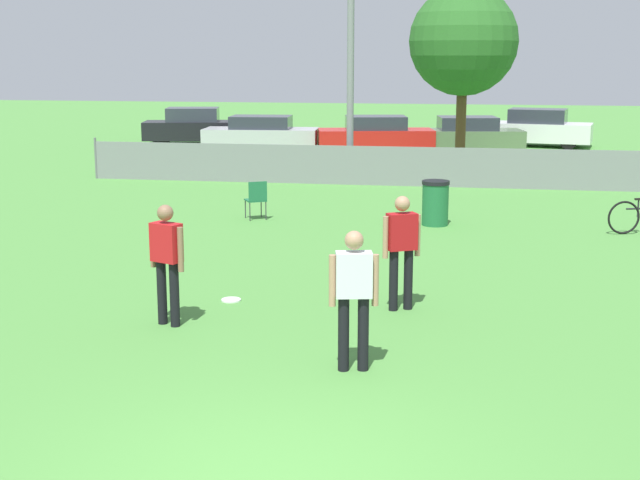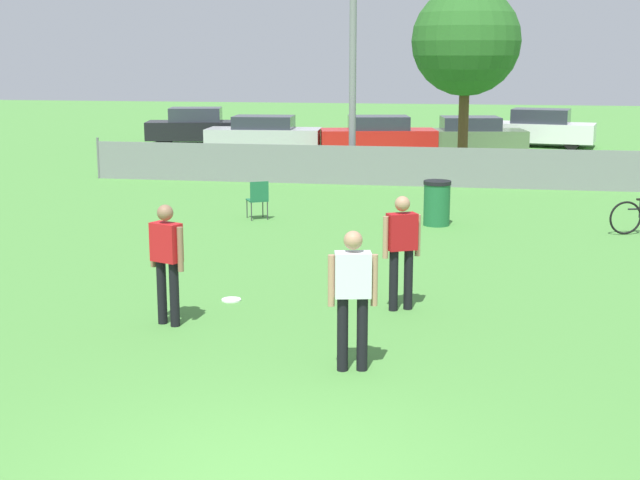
{
  "view_description": "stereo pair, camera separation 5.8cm",
  "coord_description": "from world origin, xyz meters",
  "px_view_note": "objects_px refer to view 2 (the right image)",
  "views": [
    {
      "loc": [
        1.63,
        -6.74,
        3.62
      ],
      "look_at": [
        -0.45,
        5.38,
        1.05
      ],
      "focal_mm": 50.0,
      "sensor_mm": 36.0,
      "label": 1
    },
    {
      "loc": [
        1.69,
        -6.73,
        3.62
      ],
      "look_at": [
        -0.45,
        5.38,
        1.05
      ],
      "focal_mm": 50.0,
      "sensor_mm": 36.0,
      "label": 2
    }
  ],
  "objects_px": {
    "trash_bin": "(437,203)",
    "parked_car_white": "(540,128)",
    "tree_near_pole": "(466,42)",
    "parked_car_olive": "(470,135)",
    "frisbee_disc": "(231,300)",
    "parked_car_silver": "(264,133)",
    "parked_car_dark": "(196,127)",
    "player_receiver_white": "(353,290)",
    "parked_car_red": "(378,135)",
    "player_defender_red": "(402,244)",
    "folding_chair_sideline": "(258,197)",
    "player_thrower_red": "(167,256)"
  },
  "relations": [
    {
      "from": "parked_car_dark",
      "to": "parked_car_white",
      "type": "xyz_separation_m",
      "value": [
        13.8,
        1.47,
        0.01
      ]
    },
    {
      "from": "tree_near_pole",
      "to": "parked_car_red",
      "type": "distance_m",
      "value": 6.54
    },
    {
      "from": "parked_car_olive",
      "to": "parked_car_white",
      "type": "xyz_separation_m",
      "value": [
        2.73,
        2.55,
        0.07
      ]
    },
    {
      "from": "tree_near_pole",
      "to": "parked_car_white",
      "type": "height_order",
      "value": "tree_near_pole"
    },
    {
      "from": "parked_car_red",
      "to": "parked_car_olive",
      "type": "distance_m",
      "value": 3.46
    },
    {
      "from": "player_thrower_red",
      "to": "player_receiver_white",
      "type": "distance_m",
      "value": 3.02
    },
    {
      "from": "tree_near_pole",
      "to": "player_receiver_white",
      "type": "xyz_separation_m",
      "value": [
        -0.89,
        -18.8,
        -3.03
      ]
    },
    {
      "from": "trash_bin",
      "to": "parked_car_olive",
      "type": "distance_m",
      "value": 14.98
    },
    {
      "from": "tree_near_pole",
      "to": "player_receiver_white",
      "type": "relative_size",
      "value": 3.43
    },
    {
      "from": "player_receiver_white",
      "to": "parked_car_white",
      "type": "bearing_deg",
      "value": 69.67
    },
    {
      "from": "player_defender_red",
      "to": "folding_chair_sideline",
      "type": "bearing_deg",
      "value": 92.16
    },
    {
      "from": "trash_bin",
      "to": "parked_car_dark",
      "type": "height_order",
      "value": "parked_car_dark"
    },
    {
      "from": "frisbee_disc",
      "to": "parked_car_olive",
      "type": "height_order",
      "value": "parked_car_olive"
    },
    {
      "from": "player_receiver_white",
      "to": "player_defender_red",
      "type": "bearing_deg",
      "value": 70.38
    },
    {
      "from": "parked_car_silver",
      "to": "parked_car_red",
      "type": "distance_m",
      "value": 4.41
    },
    {
      "from": "player_receiver_white",
      "to": "parked_car_dark",
      "type": "height_order",
      "value": "player_receiver_white"
    },
    {
      "from": "folding_chair_sideline",
      "to": "frisbee_disc",
      "type": "bearing_deg",
      "value": 70.51
    },
    {
      "from": "player_thrower_red",
      "to": "trash_bin",
      "type": "distance_m",
      "value": 8.55
    },
    {
      "from": "tree_near_pole",
      "to": "parked_car_dark",
      "type": "xyz_separation_m",
      "value": [
        -10.89,
        6.49,
        -3.28
      ]
    },
    {
      "from": "parked_car_silver",
      "to": "parked_car_olive",
      "type": "height_order",
      "value": "parked_car_olive"
    },
    {
      "from": "folding_chair_sideline",
      "to": "parked_car_white",
      "type": "xyz_separation_m",
      "value": [
        7.21,
        17.53,
        0.22
      ]
    },
    {
      "from": "parked_car_silver",
      "to": "player_receiver_white",
      "type": "bearing_deg",
      "value": -78.12
    },
    {
      "from": "frisbee_disc",
      "to": "parked_car_silver",
      "type": "xyz_separation_m",
      "value": [
        -4.53,
        20.85,
        0.63
      ]
    },
    {
      "from": "folding_chair_sideline",
      "to": "trash_bin",
      "type": "height_order",
      "value": "trash_bin"
    },
    {
      "from": "player_receiver_white",
      "to": "parked_car_silver",
      "type": "distance_m",
      "value": 24.44
    },
    {
      "from": "trash_bin",
      "to": "parked_car_white",
      "type": "relative_size",
      "value": 0.22
    },
    {
      "from": "parked_car_olive",
      "to": "trash_bin",
      "type": "bearing_deg",
      "value": -101.65
    },
    {
      "from": "player_defender_red",
      "to": "parked_car_silver",
      "type": "distance_m",
      "value": 22.05
    },
    {
      "from": "parked_car_silver",
      "to": "parked_car_white",
      "type": "relative_size",
      "value": 1.0
    },
    {
      "from": "trash_bin",
      "to": "parked_car_olive",
      "type": "height_order",
      "value": "parked_car_olive"
    },
    {
      "from": "parked_car_olive",
      "to": "tree_near_pole",
      "type": "bearing_deg",
      "value": -101.48
    },
    {
      "from": "player_defender_red",
      "to": "folding_chair_sideline",
      "type": "relative_size",
      "value": 1.91
    },
    {
      "from": "tree_near_pole",
      "to": "parked_car_olive",
      "type": "distance_m",
      "value": 6.36
    },
    {
      "from": "parked_car_silver",
      "to": "parked_car_olive",
      "type": "bearing_deg",
      "value": 1.06
    },
    {
      "from": "player_receiver_white",
      "to": "parked_car_dark",
      "type": "relative_size",
      "value": 0.39
    },
    {
      "from": "player_thrower_red",
      "to": "parked_car_olive",
      "type": "relative_size",
      "value": 0.38
    },
    {
      "from": "player_thrower_red",
      "to": "trash_bin",
      "type": "relative_size",
      "value": 1.72
    },
    {
      "from": "player_defender_red",
      "to": "player_thrower_red",
      "type": "distance_m",
      "value": 3.31
    },
    {
      "from": "player_thrower_red",
      "to": "frisbee_disc",
      "type": "relative_size",
      "value": 5.67
    },
    {
      "from": "tree_near_pole",
      "to": "parked_car_silver",
      "type": "bearing_deg",
      "value": 148.31
    },
    {
      "from": "player_receiver_white",
      "to": "player_thrower_red",
      "type": "bearing_deg",
      "value": 141.52
    },
    {
      "from": "frisbee_disc",
      "to": "parked_car_dark",
      "type": "bearing_deg",
      "value": 109.02
    },
    {
      "from": "tree_near_pole",
      "to": "parked_car_red",
      "type": "relative_size",
      "value": 1.26
    },
    {
      "from": "frisbee_disc",
      "to": "parked_car_silver",
      "type": "height_order",
      "value": "parked_car_silver"
    },
    {
      "from": "player_receiver_white",
      "to": "folding_chair_sideline",
      "type": "xyz_separation_m",
      "value": [
        -3.42,
        9.22,
        -0.47
      ]
    },
    {
      "from": "tree_near_pole",
      "to": "player_defender_red",
      "type": "height_order",
      "value": "tree_near_pole"
    },
    {
      "from": "parked_car_red",
      "to": "player_defender_red",
      "type": "bearing_deg",
      "value": -94.44
    },
    {
      "from": "player_thrower_red",
      "to": "parked_car_silver",
      "type": "height_order",
      "value": "player_thrower_red"
    },
    {
      "from": "player_thrower_red",
      "to": "player_receiver_white",
      "type": "xyz_separation_m",
      "value": [
        2.71,
        -1.34,
        0.0
      ]
    },
    {
      "from": "trash_bin",
      "to": "parked_car_white",
      "type": "height_order",
      "value": "parked_car_white"
    }
  ]
}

